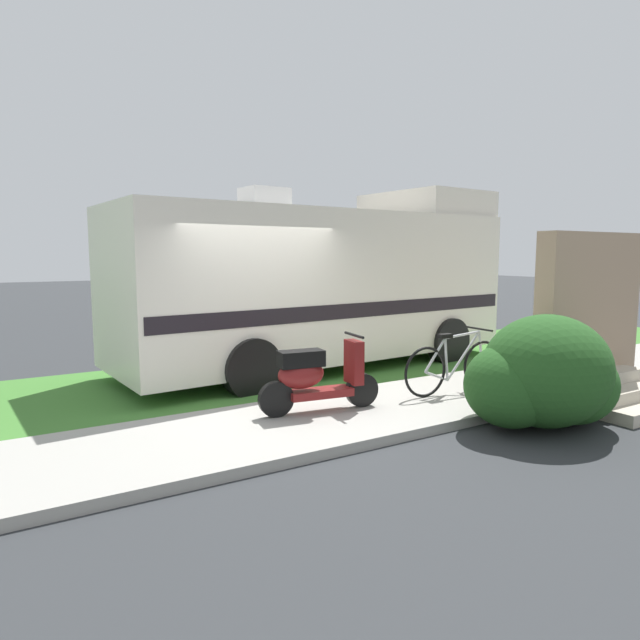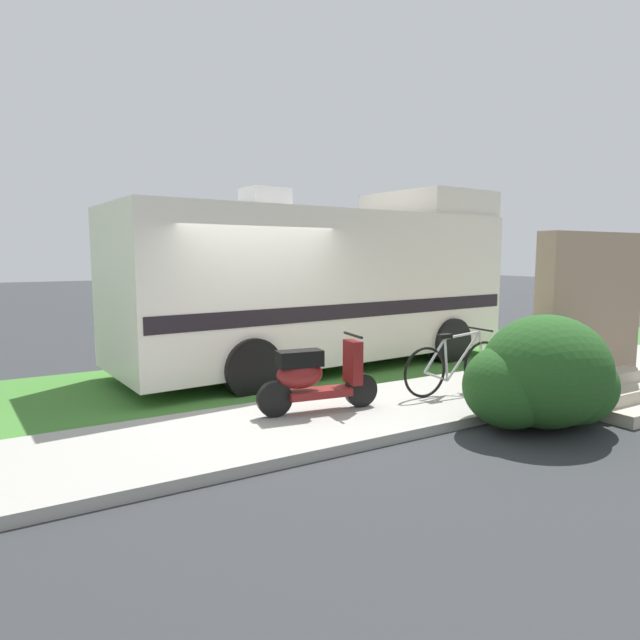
% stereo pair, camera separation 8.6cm
% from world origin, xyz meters
% --- Properties ---
extents(ground_plane, '(80.00, 80.00, 0.00)m').
position_xyz_m(ground_plane, '(0.00, 0.00, 0.00)').
color(ground_plane, '#2D3033').
extents(sidewalk, '(24.00, 2.00, 0.12)m').
position_xyz_m(sidewalk, '(0.00, -1.20, 0.06)').
color(sidewalk, '#9E9B93').
rests_on(sidewalk, ground).
extents(grass_strip, '(24.00, 3.40, 0.08)m').
position_xyz_m(grass_strip, '(0.00, 1.50, 0.04)').
color(grass_strip, '#3D752D').
rests_on(grass_strip, ground).
extents(motorhome_rv, '(7.39, 2.93, 3.33)m').
position_xyz_m(motorhome_rv, '(1.84, 1.70, 1.58)').
color(motorhome_rv, silver).
rests_on(motorhome_rv, ground).
extents(scooter, '(1.61, 0.55, 0.97)m').
position_xyz_m(scooter, '(0.06, -1.01, 0.58)').
color(scooter, black).
rests_on(scooter, ground).
extents(bicycle, '(1.78, 0.52, 0.91)m').
position_xyz_m(bicycle, '(2.26, -1.21, 0.51)').
color(bicycle, black).
rests_on(bicycle, ground).
extents(pickup_truck_near, '(5.35, 2.53, 1.81)m').
position_xyz_m(pickup_truck_near, '(5.59, 6.26, 0.96)').
color(pickup_truck_near, maroon).
rests_on(pickup_truck_near, ground).
extents(porch_steps, '(2.00, 1.26, 2.40)m').
position_xyz_m(porch_steps, '(3.87, -2.29, 0.97)').
color(porch_steps, '#BCB29E').
rests_on(porch_steps, ground).
extents(bush_by_porch, '(1.91, 1.43, 1.35)m').
position_xyz_m(bush_by_porch, '(2.24, -2.69, 0.64)').
color(bush_by_porch, '#23511E').
rests_on(bush_by_porch, ground).
extents(bottle_green, '(0.08, 0.08, 0.24)m').
position_xyz_m(bottle_green, '(4.31, -1.44, 0.22)').
color(bottle_green, navy).
rests_on(bottle_green, ground).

